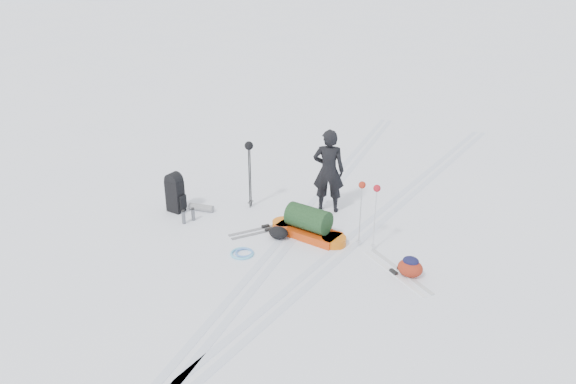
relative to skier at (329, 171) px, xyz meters
name	(u,v)px	position (x,y,z in m)	size (l,w,h in m)	color
ground	(286,240)	(-0.21, -1.65, -0.93)	(200.00, 200.00, 0.00)	white
ski_tracks	(331,228)	(0.40, -0.78, -0.93)	(3.38, 17.97, 0.01)	silver
skier	(329,171)	(0.00, 0.00, 0.00)	(0.68, 0.45, 1.86)	black
pulk_sled	(308,225)	(0.11, -1.30, -0.68)	(1.74, 0.75, 0.64)	#C0390B
expedition_rucksack	(178,194)	(-2.92, -1.46, -0.51)	(0.97, 0.51, 0.91)	black
ski_poles_black	(249,154)	(-1.62, -0.58, 0.33)	(0.19, 0.23, 1.54)	black
ski_poles_silver	(369,194)	(1.31, -1.25, 0.21)	(0.43, 0.17, 1.36)	#B2B5B9
touring_skis_grey	(267,229)	(-0.77, -1.40, -0.92)	(1.19, 1.43, 0.06)	gray
touring_skis_white	(397,272)	(2.10, -1.86, -0.92)	(1.52, 1.22, 0.06)	white
rope_coil	(243,253)	(-0.71, -2.50, -0.90)	(0.55, 0.55, 0.05)	#61C5ED
small_daypack	(410,267)	(2.33, -1.88, -0.74)	(0.56, 0.51, 0.39)	maroon
thermos_pair	(188,216)	(-2.43, -1.82, -0.79)	(0.19, 0.31, 0.31)	#585A5F
stuff_sack	(278,233)	(-0.39, -1.64, -0.81)	(0.46, 0.39, 0.25)	black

